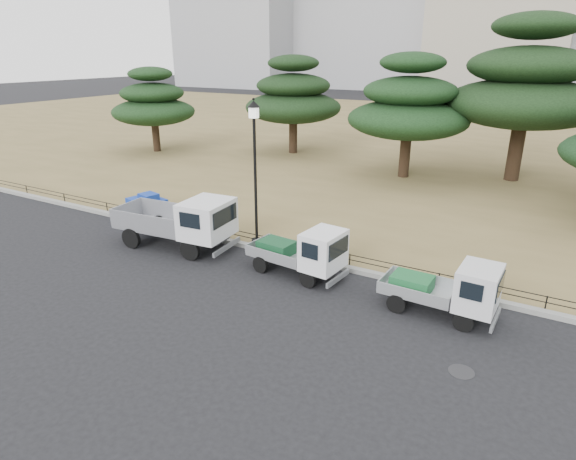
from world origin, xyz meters
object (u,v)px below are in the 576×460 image
Objects in this scene: street_lamp at (255,150)px; tarp_pile at (147,206)px; truck_large at (180,220)px; truck_kei_front at (302,252)px; truck_kei_rear at (448,289)px.

street_lamp is 2.90× the size of tarp_pile.
truck_large is 4.11m from tarp_pile.
truck_large is 3.86m from street_lamp.
truck_kei_front is at bearing -3.38° from truck_large.
tarp_pile is (-8.75, 1.73, -0.28)m from truck_kei_front.
truck_kei_rear is at bearing 2.66° from truck_kei_front.
street_lamp is (-2.72, 1.38, 2.86)m from truck_kei_front.
truck_kei_rear reaches higher than tarp_pile.
tarp_pile is at bearing 174.50° from truck_kei_front.
truck_large is at bearing -172.83° from truck_kei_front.
truck_large reaches higher than truck_kei_rear.
truck_large is 1.48× the size of truck_kei_rear.
tarp_pile is (-6.04, 0.35, -3.14)m from street_lamp.
truck_large is at bearing -178.68° from truck_kei_rear.
truck_kei_rear is 0.60× the size of street_lamp.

